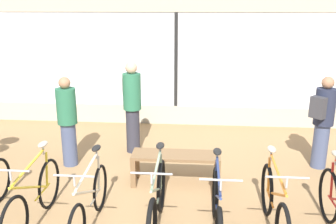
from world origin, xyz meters
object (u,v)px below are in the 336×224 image
at_px(bicycle_center_right, 217,210).
at_px(bicycle_center, 157,203).
at_px(bicycle_left, 34,199).
at_px(display_bench, 176,160).
at_px(customer_by_window, 67,120).
at_px(bicycle_center_left, 90,203).
at_px(bicycle_right, 274,206).
at_px(customer_near_rack, 132,104).
at_px(customer_mid_floor, 323,120).

bearing_deg(bicycle_center_right, bicycle_center, 175.01).
relative_size(bicycle_left, display_bench, 1.25).
relative_size(bicycle_center, customer_by_window, 1.11).
relative_size(bicycle_center_left, bicycle_right, 0.97).
bearing_deg(display_bench, customer_by_window, 163.50).
distance_m(bicycle_left, bicycle_center, 1.59).
bearing_deg(bicycle_center_right, bicycle_left, 179.40).
relative_size(display_bench, customer_near_rack, 0.79).
distance_m(bicycle_center, customer_near_rack, 2.77).
distance_m(display_bench, customer_by_window, 2.07).
relative_size(bicycle_left, customer_near_rack, 0.99).
bearing_deg(bicycle_left, customer_mid_floor, 27.28).
distance_m(display_bench, customer_mid_floor, 2.65).
height_order(bicycle_center_right, customer_mid_floor, customer_mid_floor).
relative_size(bicycle_center_left, customer_near_rack, 0.96).
xyz_separation_m(bicycle_center_left, bicycle_right, (2.32, 0.08, 0.02)).
xyz_separation_m(bicycle_center_right, customer_mid_floor, (1.87, 2.20, 0.50)).
relative_size(bicycle_center_left, bicycle_center_right, 1.00).
height_order(bicycle_right, customer_near_rack, customer_near_rack).
xyz_separation_m(bicycle_center_right, customer_by_window, (-2.53, 1.94, 0.47)).
bearing_deg(bicycle_center, bicycle_right, 1.45).
height_order(bicycle_center_left, customer_by_window, customer_by_window).
bearing_deg(bicycle_right, customer_near_rack, 130.98).
relative_size(bicycle_center_left, customer_by_window, 1.06).
relative_size(bicycle_left, customer_by_window, 1.09).
relative_size(bicycle_right, customer_by_window, 1.09).
bearing_deg(display_bench, bicycle_right, -44.06).
relative_size(bicycle_right, customer_near_rack, 0.99).
bearing_deg(bicycle_left, customer_by_window, 95.69).
height_order(bicycle_left, display_bench, bicycle_left).
bearing_deg(bicycle_center_left, customer_mid_floor, 32.06).
xyz_separation_m(bicycle_left, bicycle_center, (1.59, 0.04, -0.00)).
distance_m(bicycle_center_right, display_bench, 1.49).
relative_size(bicycle_center_right, customer_mid_floor, 1.05).
relative_size(bicycle_center_right, customer_by_window, 1.06).
relative_size(display_bench, customer_by_window, 0.87).
xyz_separation_m(display_bench, customer_near_rack, (-0.92, 1.30, 0.54)).
xyz_separation_m(bicycle_right, display_bench, (-1.30, 1.26, 0.03)).
xyz_separation_m(customer_near_rack, customer_by_window, (-1.02, -0.73, -0.12)).
relative_size(customer_by_window, customer_mid_floor, 0.99).
bearing_deg(bicycle_left, bicycle_center_left, -0.41).
height_order(customer_near_rack, customer_mid_floor, customer_near_rack).
relative_size(bicycle_right, customer_mid_floor, 1.07).
distance_m(bicycle_center_left, bicycle_center_right, 1.61).
bearing_deg(display_bench, bicycle_left, -142.53).
bearing_deg(bicycle_center_right, bicycle_center_left, 179.31).
relative_size(bicycle_center_right, display_bench, 1.22).
height_order(display_bench, customer_by_window, customer_by_window).
height_order(display_bench, customer_mid_floor, customer_mid_floor).
relative_size(bicycle_center, bicycle_right, 1.02).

